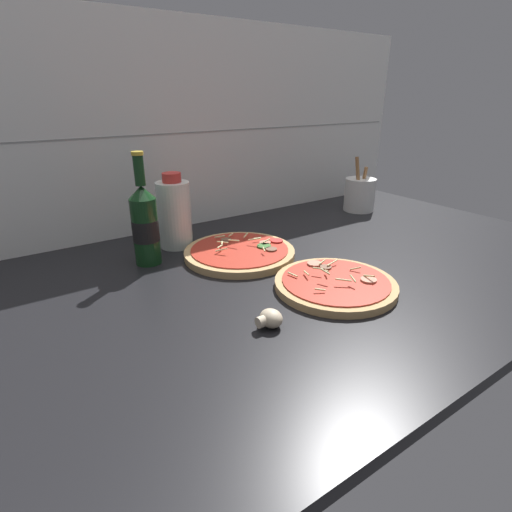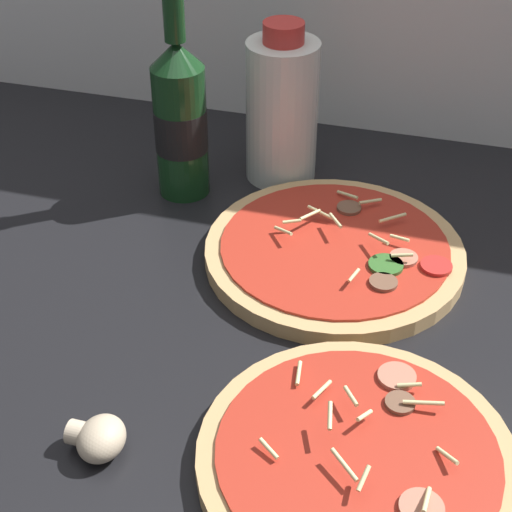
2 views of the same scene
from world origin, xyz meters
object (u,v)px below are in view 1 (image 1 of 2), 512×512
(mushroom_left, at_px, (270,319))
(utensil_crock, at_px, (360,194))
(pizza_far, at_px, (240,252))
(oil_bottle, at_px, (174,214))
(pizza_near, at_px, (335,284))
(beer_bottle, at_px, (145,224))

(mushroom_left, distance_m, utensil_crock, 0.82)
(utensil_crock, bearing_deg, mushroom_left, -148.30)
(pizza_far, xyz_separation_m, oil_bottle, (-0.10, 0.16, 0.08))
(oil_bottle, height_order, mushroom_left, oil_bottle)
(pizza_near, height_order, utensil_crock, utensil_crock)
(pizza_near, xyz_separation_m, utensil_crock, (0.50, 0.39, 0.05))
(pizza_near, distance_m, pizza_far, 0.27)
(pizza_near, distance_m, beer_bottle, 0.45)
(pizza_near, bearing_deg, utensil_crock, 38.00)
(pizza_near, relative_size, mushroom_left, 5.37)
(pizza_near, xyz_separation_m, beer_bottle, (-0.27, 0.35, 0.09))
(pizza_near, height_order, pizza_far, pizza_near)
(mushroom_left, bearing_deg, pizza_near, 12.10)
(beer_bottle, bearing_deg, oil_bottle, 33.54)
(beer_bottle, relative_size, utensil_crock, 1.42)
(pizza_far, xyz_separation_m, utensil_crock, (0.57, 0.12, 0.05))
(pizza_far, distance_m, beer_bottle, 0.24)
(pizza_far, xyz_separation_m, mushroom_left, (-0.13, -0.31, 0.01))
(pizza_far, distance_m, mushroom_left, 0.33)
(oil_bottle, xyz_separation_m, utensil_crock, (0.67, -0.03, -0.03))
(beer_bottle, relative_size, oil_bottle, 1.35)
(pizza_near, bearing_deg, pizza_far, 105.17)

